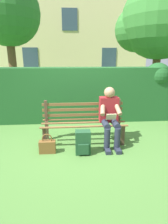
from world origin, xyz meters
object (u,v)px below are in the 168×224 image
handbag (47,146)px  tree_far (5,15)px  park_bench (83,121)px  person_seated (110,115)px  tree (157,21)px  backpack (83,143)px

handbag → tree_far: bearing=-67.7°
handbag → park_bench: bearing=-145.4°
person_seated → tree_far: size_ratio=0.25×
tree → tree_far: 5.71m
park_bench → tree_far: tree_far is taller
tree → backpack: size_ratio=9.85×
backpack → tree_far: (2.67, -4.94, 3.14)m
park_bench → person_seated: (-0.52, 0.19, 0.18)m
tree_far → tree: bearing=168.8°
park_bench → handbag: park_bench is taller
backpack → tree_far: 6.43m
handbag → person_seated: bearing=-166.1°
person_seated → handbag: 1.37m
backpack → park_bench: bearing=-95.0°
tree → handbag: size_ratio=11.51×
backpack → tree: bearing=-127.3°
park_bench → tree_far: (2.72, -4.36, 2.92)m
person_seated → tree_far: 6.22m
tree → backpack: tree is taller
tree → backpack: (2.92, 3.83, -2.78)m
person_seated → tree: 4.80m
park_bench → person_seated: size_ratio=1.48×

